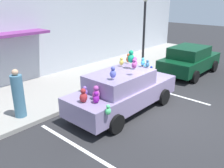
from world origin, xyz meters
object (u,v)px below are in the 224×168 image
teddy_bear_on_sidewalk (122,74)px  pedestrian_near_shopfront (18,95)px  street_lamp_post (144,27)px  plush_covered_car (123,91)px  parked_sedan_behind (190,60)px

teddy_bear_on_sidewalk → pedestrian_near_shopfront: bearing=178.2°
street_lamp_post → pedestrian_near_shopfront: street_lamp_post is taller
plush_covered_car → parked_sedan_behind: 6.02m
parked_sedan_behind → pedestrian_near_shopfront: 9.19m
teddy_bear_on_sidewalk → pedestrian_near_shopfront: size_ratio=0.40×
parked_sedan_behind → street_lamp_post: 3.19m
pedestrian_near_shopfront → teddy_bear_on_sidewalk: bearing=-1.8°
teddy_bear_on_sidewalk → parked_sedan_behind: bearing=-26.2°
plush_covered_car → street_lamp_post: 4.85m
teddy_bear_on_sidewalk → street_lamp_post: 2.72m
parked_sedan_behind → teddy_bear_on_sidewalk: bearing=153.8°
parked_sedan_behind → street_lamp_post: (-1.95, 1.77, 1.79)m
parked_sedan_behind → plush_covered_car: bearing=-178.2°
teddy_bear_on_sidewalk → pedestrian_near_shopfront: (-5.30, 0.17, 0.46)m
plush_covered_car → teddy_bear_on_sidewalk: plush_covered_car is taller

